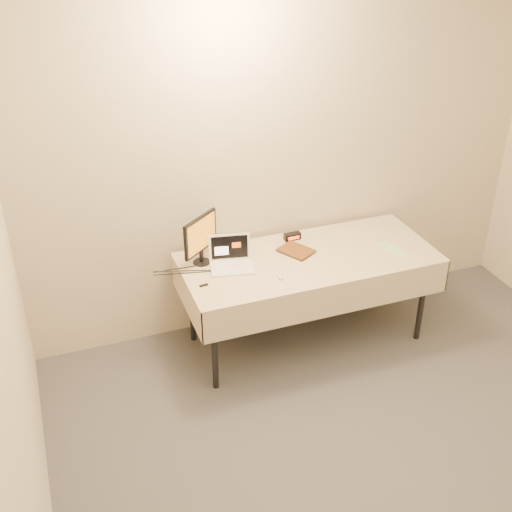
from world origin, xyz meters
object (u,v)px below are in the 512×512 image
object	(u,v)px
table	(309,264)
monitor	(200,236)
book	(289,242)
laptop	(231,259)

from	to	relation	value
table	monitor	distance (m)	0.82
monitor	book	world-z (taller)	monitor
monitor	table	bearing A→B (deg)	-52.54
table	laptop	distance (m)	0.59
table	laptop	size ratio (longest dim) A/B	5.52
laptop	monitor	world-z (taller)	monitor
laptop	monitor	distance (m)	0.27
laptop	monitor	bearing A→B (deg)	161.35
table	laptop	world-z (taller)	laptop
monitor	book	size ratio (longest dim) A/B	1.52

